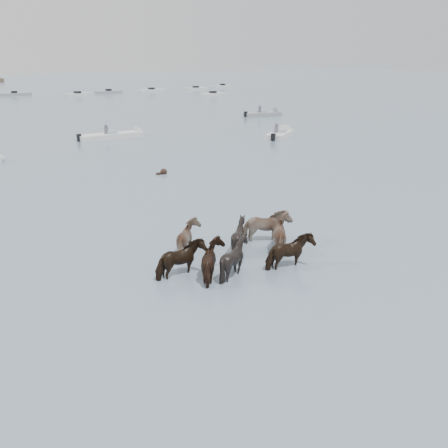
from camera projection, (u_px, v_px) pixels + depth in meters
ground at (237, 263)px, 17.11m from camera, size 400.00×400.00×0.00m
pony_herd at (240, 247)px, 17.24m from camera, size 6.24×4.27×1.57m
swimming_pony at (163, 172)px, 29.97m from camera, size 0.72×0.44×0.44m
motorboat_c at (120, 135)px, 43.00m from camera, size 6.38×1.72×1.92m
motorboat_d at (282, 134)px, 43.84m from camera, size 4.65×4.05×1.92m
motorboat_e at (268, 114)px, 58.57m from camera, size 5.20×2.40×1.92m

